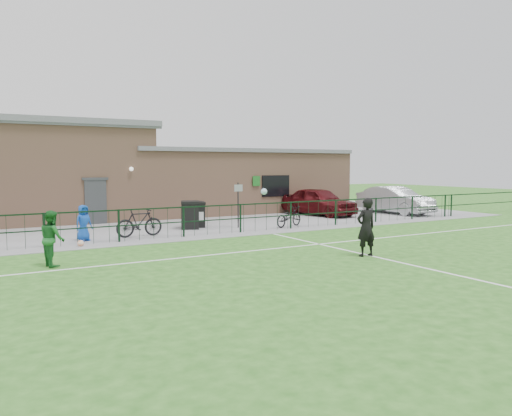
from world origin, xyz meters
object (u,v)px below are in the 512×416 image
bicycle_d (139,223)px  wheelie_bin_left (196,215)px  ball_ground (81,243)px  car_silver (395,200)px  spectator_child (83,223)px  sign_post (238,205)px  bicycle_e (289,217)px  outfield_player (52,238)px  wheelie_bin_right (190,216)px  car_maroon (319,201)px

bicycle_d → wheelie_bin_left: bearing=-64.6°
ball_ground → car_silver: bearing=9.4°
bicycle_d → spectator_child: bearing=87.4°
sign_post → car_silver: sign_post is taller
bicycle_e → outfield_player: size_ratio=1.10×
wheelie_bin_right → ball_ground: wheelie_bin_right is taller
sign_post → spectator_child: bearing=-175.2°
outfield_player → car_maroon: bearing=-72.5°
car_maroon → spectator_child: 13.51m
outfield_player → car_silver: bearing=-81.5°
bicycle_d → ball_ground: 2.74m
bicycle_e → ball_ground: 9.23m
car_silver → spectator_child: size_ratio=3.53×
spectator_child → bicycle_d: bearing=-21.4°
wheelie_bin_right → bicycle_d: size_ratio=0.61×
car_silver → spectator_child: bearing=-177.5°
sign_post → bicycle_d: (-4.64, -0.56, -0.45)m
bicycle_e → spectator_child: size_ratio=1.29×
wheelie_bin_left → ball_ground: size_ratio=4.58×
sign_post → spectator_child: (-6.72, -0.57, -0.34)m
wheelie_bin_right → car_maroon: car_maroon is taller
car_maroon → bicycle_e: bearing=-153.4°
bicycle_d → outfield_player: 5.62m
wheelie_bin_left → ball_ground: wheelie_bin_left is taller
sign_post → car_silver: (10.82, 1.22, -0.23)m
wheelie_bin_left → bicycle_d: (-3.08, -1.66, 0.02)m
wheelie_bin_right → sign_post: sign_post is taller
wheelie_bin_left → bicycle_d: size_ratio=0.58×
bicycle_e → ball_ground: (-9.18, -0.88, -0.36)m
bicycle_d → bicycle_e: bicycle_d is taller
car_silver → bicycle_d: (-15.46, -1.78, -0.22)m
car_silver → spectator_child: 17.63m
spectator_child → ball_ground: 1.35m
sign_post → car_silver: bearing=6.4°
spectator_child → bicycle_e: bearing=-23.6°
wheelie_bin_left → sign_post: sign_post is taller
sign_post → outfield_player: sign_post is taller
wheelie_bin_left → car_maroon: size_ratio=0.23×
wheelie_bin_left → car_silver: size_ratio=0.23×
car_silver → bicycle_d: size_ratio=2.55×
bicycle_d → ball_ground: size_ratio=7.95×
ball_ground → car_maroon: bearing=17.7°
bicycle_d → bicycle_e: bearing=-95.4°
spectator_child → ball_ground: (-0.34, -1.18, -0.57)m
car_silver → bicycle_e: bearing=-169.8°
wheelie_bin_right → bicycle_e: size_ratio=0.66×
bicycle_e → outfield_player: outfield_player is taller
car_silver → ball_ground: 18.14m
wheelie_bin_right → ball_ground: 5.65m
wheelie_bin_left → car_silver: 12.38m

